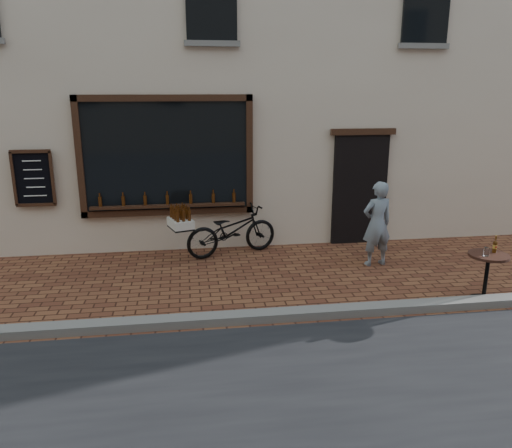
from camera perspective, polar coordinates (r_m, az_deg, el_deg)
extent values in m
plane|color=#582C1C|center=(6.93, 5.90, -11.28)|extent=(90.00, 90.00, 0.00)
cube|color=slate|center=(7.08, 5.52, -10.14)|extent=(90.00, 0.25, 0.12)
cube|color=beige|center=(12.73, -1.12, 23.98)|extent=(28.00, 6.00, 10.00)
cube|color=black|center=(9.53, -10.20, 7.62)|extent=(3.00, 0.06, 2.00)
cube|color=black|center=(9.43, -10.52, 13.99)|extent=(3.24, 0.10, 0.12)
cube|color=black|center=(9.71, -9.91, 1.40)|extent=(3.24, 0.10, 0.12)
cube|color=black|center=(9.69, -19.52, 7.11)|extent=(0.12, 0.10, 2.24)
cube|color=black|center=(9.59, -0.76, 7.90)|extent=(0.12, 0.10, 2.24)
cube|color=black|center=(9.63, -9.95, 2.07)|extent=(2.90, 0.16, 0.05)
cube|color=black|center=(10.27, 11.75, 3.84)|extent=(1.10, 0.10, 2.20)
cube|color=black|center=(10.08, 12.17, 10.27)|extent=(1.30, 0.10, 0.12)
cube|color=black|center=(9.95, -24.09, 4.80)|extent=(0.62, 0.04, 0.92)
cylinder|color=#3D1C07|center=(9.73, -17.36, 2.46)|extent=(0.06, 0.06, 0.19)
cylinder|color=#3D1C07|center=(9.67, -14.93, 2.57)|extent=(0.06, 0.06, 0.19)
cylinder|color=#3D1C07|center=(9.63, -12.47, 2.67)|extent=(0.06, 0.06, 0.19)
cylinder|color=#3D1C07|center=(9.61, -9.99, 2.77)|extent=(0.06, 0.06, 0.19)
cylinder|color=#3D1C07|center=(9.60, -7.50, 2.87)|extent=(0.06, 0.06, 0.19)
cylinder|color=#3D1C07|center=(9.61, -5.01, 2.96)|extent=(0.06, 0.06, 0.19)
cylinder|color=#3D1C07|center=(9.64, -2.54, 3.04)|extent=(0.06, 0.06, 0.19)
cube|color=black|center=(10.61, 18.94, 22.76)|extent=(0.90, 0.06, 1.40)
imported|color=black|center=(9.47, -2.79, -0.73)|extent=(1.91, 1.15, 0.95)
cube|color=black|center=(9.09, -8.59, -0.42)|extent=(0.50, 0.59, 0.03)
cube|color=silver|center=(9.06, -8.62, 0.12)|extent=(0.50, 0.61, 0.15)
cylinder|color=#3D1C07|center=(8.88, -7.64, 0.99)|extent=(0.06, 0.06, 0.20)
cylinder|color=#3D1C07|center=(8.85, -8.29, 0.92)|extent=(0.06, 0.06, 0.20)
cylinder|color=#3D1C07|center=(8.81, -8.93, 0.84)|extent=(0.06, 0.06, 0.20)
cylinder|color=#3D1C07|center=(8.99, -7.90, 1.17)|extent=(0.06, 0.06, 0.20)
cylinder|color=#3D1C07|center=(8.96, -8.54, 1.10)|extent=(0.06, 0.06, 0.20)
cylinder|color=#3D1C07|center=(8.93, -9.18, 1.02)|extent=(0.06, 0.06, 0.20)
cylinder|color=#3D1C07|center=(9.11, -8.15, 1.35)|extent=(0.06, 0.06, 0.20)
cylinder|color=#3D1C07|center=(9.08, -8.78, 1.27)|extent=(0.06, 0.06, 0.20)
cylinder|color=#3D1C07|center=(9.05, -9.41, 1.20)|extent=(0.06, 0.06, 0.20)
cylinder|color=#3D1C07|center=(9.23, -8.40, 1.52)|extent=(0.06, 0.06, 0.20)
cylinder|color=#3D1C07|center=(9.20, -9.02, 1.44)|extent=(0.06, 0.06, 0.20)
cylinder|color=#3D1C07|center=(9.17, -9.65, 1.37)|extent=(0.06, 0.06, 0.20)
cylinder|color=black|center=(8.29, 24.52, -7.93)|extent=(0.43, 0.43, 0.03)
cylinder|color=black|center=(8.17, 24.79, -5.65)|extent=(0.06, 0.06, 0.68)
cylinder|color=black|center=(8.06, 25.08, -3.26)|extent=(0.58, 0.58, 0.04)
cylinder|color=gold|center=(8.13, 25.63, -2.35)|extent=(0.06, 0.06, 0.06)
cylinder|color=white|center=(7.93, 24.82, -2.90)|extent=(0.08, 0.08, 0.13)
imported|color=gray|center=(9.08, 13.66, 0.03)|extent=(0.61, 0.45, 1.52)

